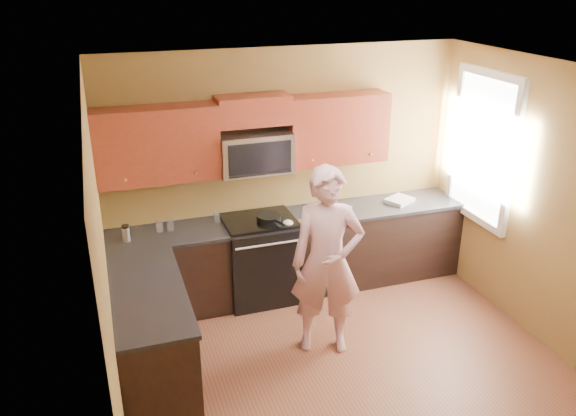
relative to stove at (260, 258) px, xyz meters
name	(u,v)px	position (x,y,z in m)	size (l,w,h in m)	color
floor	(355,380)	(0.40, -1.68, -0.47)	(4.00, 4.00, 0.00)	brown
ceiling	(371,79)	(0.40, -1.68, 2.23)	(4.00, 4.00, 0.00)	white
wall_back	(285,171)	(0.40, 0.32, 0.88)	(4.00, 4.00, 0.00)	brown
wall_front	(531,410)	(0.40, -3.67, 0.88)	(4.00, 4.00, 0.00)	brown
wall_left	(107,286)	(-1.60, -1.68, 0.88)	(4.00, 4.00, 0.00)	brown
wall_right	(561,215)	(2.40, -1.68, 0.88)	(4.00, 4.00, 0.00)	brown
cabinet_back_run	(293,255)	(0.40, 0.02, -0.03)	(4.00, 0.60, 0.88)	black
cabinet_left_run	(152,338)	(-1.30, -1.08, -0.03)	(0.60, 1.60, 0.88)	black
countertop_back	(294,218)	(0.40, 0.01, 0.43)	(4.00, 0.62, 0.04)	black
countertop_left	(148,292)	(-1.29, -1.08, 0.43)	(0.62, 1.60, 0.04)	black
stove	(260,258)	(0.00, 0.00, 0.00)	(0.76, 0.65, 0.95)	black
microwave	(255,171)	(0.00, 0.12, 0.97)	(0.76, 0.40, 0.42)	silver
upper_cab_left	(160,180)	(-0.99, 0.16, 0.97)	(1.22, 0.33, 0.75)	maroon
upper_cab_right	(336,162)	(0.94, 0.16, 0.97)	(1.12, 0.33, 0.75)	maroon
upper_cab_over_mw	(253,110)	(0.00, 0.16, 1.62)	(0.76, 0.33, 0.30)	maroon
window	(483,148)	(2.38, -0.48, 1.17)	(0.06, 1.06, 1.66)	white
woman	(327,262)	(0.34, -1.09, 0.45)	(0.67, 0.44, 1.84)	pink
frying_pan	(269,220)	(0.09, -0.05, 0.47)	(0.26, 0.46, 0.06)	black
butter_tub	(313,221)	(0.55, -0.17, 0.45)	(0.12, 0.12, 0.09)	gold
toast_slice	(304,222)	(0.45, -0.17, 0.45)	(0.11, 0.11, 0.01)	#B27F47
napkin_a	(288,223)	(0.26, -0.20, 0.48)	(0.11, 0.12, 0.06)	silver
napkin_b	(341,208)	(0.95, 0.00, 0.48)	(0.12, 0.13, 0.07)	silver
dish_towel	(400,200)	(1.70, 0.01, 0.47)	(0.30, 0.24, 0.05)	white
travel_mug	(127,241)	(-1.38, -0.04, 0.44)	(0.08, 0.08, 0.17)	silver
glass_a	(170,225)	(-0.93, 0.08, 0.51)	(0.07, 0.07, 0.12)	silver
glass_b	(159,226)	(-1.04, 0.09, 0.51)	(0.07, 0.07, 0.12)	silver
glass_c	(217,217)	(-0.43, 0.14, 0.51)	(0.07, 0.07, 0.12)	silver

